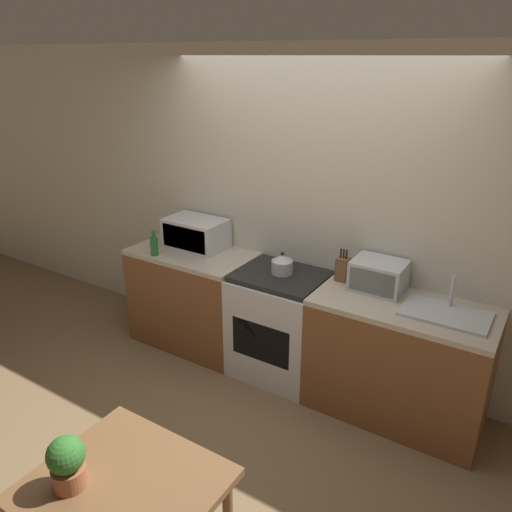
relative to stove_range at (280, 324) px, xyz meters
name	(u,v)px	position (x,y,z in m)	size (l,w,h in m)	color
ground_plane	(227,434)	(0.08, -0.87, -0.45)	(16.00, 16.00, 0.00)	brown
wall_back	(311,216)	(0.08, 0.34, 0.85)	(10.00, 0.06, 2.60)	beige
counter_left_run	(194,297)	(-0.90, 0.00, 0.00)	(1.09, 0.62, 0.90)	brown
counter_right_run	(398,360)	(0.98, 0.00, 0.00)	(1.25, 0.62, 0.90)	brown
stove_range	(280,324)	(0.00, 0.00, 0.00)	(0.71, 0.62, 0.90)	silver
kettle	(282,264)	(0.00, 0.02, 0.53)	(0.17, 0.17, 0.18)	#B7B7BC
microwave	(196,233)	(-0.94, 0.11, 0.58)	(0.53, 0.35, 0.26)	silver
bottle	(154,246)	(-1.12, -0.23, 0.54)	(0.07, 0.07, 0.22)	#1E662D
knife_block	(343,269)	(0.45, 0.15, 0.55)	(0.09, 0.10, 0.25)	brown
toaster_oven	(378,276)	(0.74, 0.14, 0.56)	(0.38, 0.30, 0.22)	silver
sink_basin	(446,313)	(1.25, 0.01, 0.47)	(0.56, 0.34, 0.24)	silver
dining_table	(125,502)	(0.37, -2.05, 0.20)	(0.81, 0.72, 0.76)	brown
potted_plant	(67,462)	(0.19, -2.18, 0.44)	(0.17, 0.17, 0.25)	#9E5B3D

